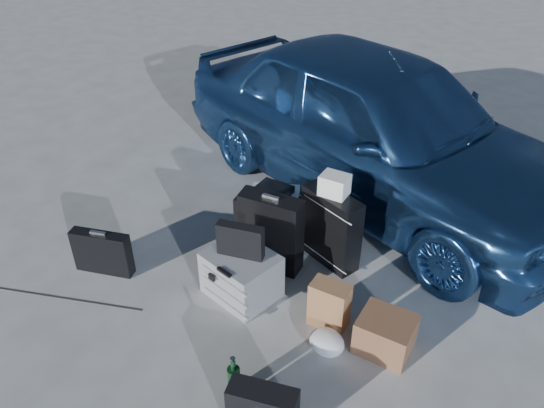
# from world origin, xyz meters

# --- Properties ---
(ground) EXTENTS (60.00, 60.00, 0.00)m
(ground) POSITION_xyz_m (0.00, 0.00, 0.00)
(ground) COLOR #B4B4AF
(ground) RESTS_ON ground
(car) EXTENTS (4.73, 3.13, 1.50)m
(car) POSITION_xyz_m (0.21, 2.32, 0.75)
(car) COLOR #2D5B98
(car) RESTS_ON ground
(pelican_case) EXTENTS (0.62, 0.55, 0.39)m
(pelican_case) POSITION_xyz_m (-0.09, 0.32, 0.19)
(pelican_case) COLOR gray
(pelican_case) RESTS_ON ground
(laptop_bag) EXTENTS (0.37, 0.16, 0.27)m
(laptop_bag) POSITION_xyz_m (-0.09, 0.33, 0.52)
(laptop_bag) COLOR black
(laptop_bag) RESTS_ON pelican_case
(briefcase) EXTENTS (0.51, 0.24, 0.39)m
(briefcase) POSITION_xyz_m (-1.25, -0.01, 0.19)
(briefcase) COLOR black
(briefcase) RESTS_ON ground
(suitcase_left) EXTENTS (0.53, 0.22, 0.68)m
(suitcase_left) POSITION_xyz_m (-0.06, 0.75, 0.34)
(suitcase_left) COLOR black
(suitcase_left) RESTS_ON ground
(suitcase_right) EXTENTS (0.59, 0.39, 0.66)m
(suitcase_right) POSITION_xyz_m (0.34, 1.07, 0.33)
(suitcase_right) COLOR black
(suitcase_right) RESTS_ON ground
(white_carton) EXTENTS (0.22, 0.18, 0.18)m
(white_carton) POSITION_xyz_m (0.34, 1.08, 0.75)
(white_carton) COLOR white
(white_carton) RESTS_ON suitcase_right
(duffel_bag) EXTENTS (0.71, 0.38, 0.34)m
(duffel_bag) POSITION_xyz_m (-0.30, 1.20, 0.17)
(duffel_bag) COLOR black
(duffel_bag) RESTS_ON ground
(flat_box_white) EXTENTS (0.52, 0.46, 0.08)m
(flat_box_white) POSITION_xyz_m (-0.29, 1.21, 0.37)
(flat_box_white) COLOR white
(flat_box_white) RESTS_ON duffel_bag
(flat_box_black) EXTENTS (0.31, 0.23, 0.07)m
(flat_box_black) POSITION_xyz_m (-0.29, 1.20, 0.44)
(flat_box_black) COLOR black
(flat_box_black) RESTS_ON flat_box_white
(kraft_bag) EXTENTS (0.28, 0.17, 0.38)m
(kraft_bag) POSITION_xyz_m (0.65, 0.36, 0.19)
(kraft_bag) COLOR #9D6744
(kraft_bag) RESTS_ON ground
(cardboard_box) EXTENTS (0.38, 0.33, 0.28)m
(cardboard_box) POSITION_xyz_m (1.10, 0.34, 0.14)
(cardboard_box) COLOR brown
(cardboard_box) RESTS_ON ground
(plastic_bag) EXTENTS (0.34, 0.32, 0.15)m
(plastic_bag) POSITION_xyz_m (0.75, 0.13, 0.07)
(plastic_bag) COLOR white
(plastic_bag) RESTS_ON ground
(messenger_bag) EXTENTS (0.46, 0.25, 0.30)m
(messenger_bag) POSITION_xyz_m (0.65, -0.60, 0.15)
(messenger_bag) COLOR black
(messenger_bag) RESTS_ON ground
(green_bottle) EXTENTS (0.10, 0.10, 0.33)m
(green_bottle) POSITION_xyz_m (0.38, -0.51, 0.17)
(green_bottle) COLOR black
(green_bottle) RESTS_ON ground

